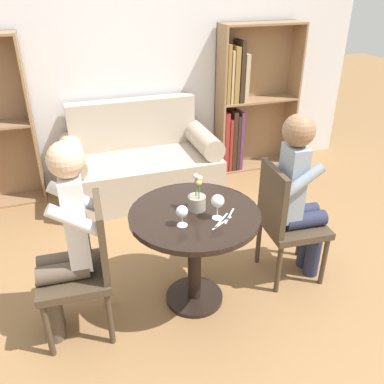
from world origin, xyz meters
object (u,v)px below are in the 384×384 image
(chair_right, at_px, (285,219))
(person_right, at_px, (300,194))
(couch, at_px, (140,165))
(chair_left, at_px, (85,264))
(person_left, at_px, (65,241))
(wine_glass_left, at_px, (182,212))
(flower_vase, at_px, (197,200))
(wine_glass_right, at_px, (218,202))
(bookshelf_right, at_px, (245,104))

(chair_right, relative_size, person_right, 0.71)
(couch, height_order, person_right, person_right)
(couch, xyz_separation_m, chair_left, (-0.70, -1.70, 0.18))
(couch, distance_m, person_right, 1.86)
(person_left, relative_size, wine_glass_left, 9.62)
(chair_left, height_order, flower_vase, flower_vase)
(person_left, bearing_deg, chair_right, 95.72)
(chair_left, xyz_separation_m, person_left, (-0.09, 0.01, 0.18))
(chair_left, bearing_deg, flower_vase, 97.52)
(wine_glass_left, distance_m, wine_glass_right, 0.23)
(person_left, xyz_separation_m, wine_glass_left, (0.67, -0.11, 0.12))
(couch, relative_size, wine_glass_left, 11.46)
(bookshelf_right, relative_size, wine_glass_right, 9.89)
(person_left, bearing_deg, person_right, 95.21)
(couch, bearing_deg, person_left, -115.01)
(wine_glass_right, height_order, flower_vase, flower_vase)
(bookshelf_right, height_order, flower_vase, bookshelf_right)
(bookshelf_right, bearing_deg, flower_vase, -122.87)
(chair_left, height_order, wine_glass_left, chair_left)
(bookshelf_right, relative_size, flower_vase, 6.41)
(chair_left, height_order, person_right, person_right)
(chair_left, xyz_separation_m, chair_right, (1.41, 0.07, 0.00))
(chair_right, bearing_deg, wine_glass_right, 109.22)
(couch, distance_m, wine_glass_right, 1.87)
(bookshelf_right, distance_m, person_left, 2.85)
(chair_right, bearing_deg, flower_vase, 95.64)
(chair_right, height_order, wine_glass_left, chair_right)
(chair_left, distance_m, chair_right, 1.41)
(person_right, bearing_deg, chair_right, 87.00)
(person_left, height_order, person_right, person_left)
(couch, xyz_separation_m, wine_glass_left, (-0.12, -1.80, 0.49))
(person_left, height_order, wine_glass_left, person_left)
(chair_right, xyz_separation_m, flower_vase, (-0.68, -0.02, 0.28))
(chair_right, height_order, person_right, person_right)
(person_left, bearing_deg, couch, 158.49)
(flower_vase, bearing_deg, wine_glass_right, -59.99)
(chair_right, xyz_separation_m, wine_glass_left, (-0.82, -0.17, 0.31))
(wine_glass_right, bearing_deg, couch, 93.47)
(couch, bearing_deg, flower_vase, -89.09)
(bookshelf_right, height_order, person_right, bookshelf_right)
(flower_vase, bearing_deg, person_right, 0.36)
(bookshelf_right, bearing_deg, wine_glass_right, -119.32)
(bookshelf_right, relative_size, chair_right, 1.78)
(person_left, relative_size, wine_glass_right, 7.91)
(couch, relative_size, person_left, 1.19)
(wine_glass_right, bearing_deg, person_left, 173.64)
(person_right, bearing_deg, person_left, 96.02)
(couch, bearing_deg, bookshelf_right, 12.06)
(person_right, bearing_deg, bookshelf_right, -9.75)
(bookshelf_right, bearing_deg, couch, -167.94)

